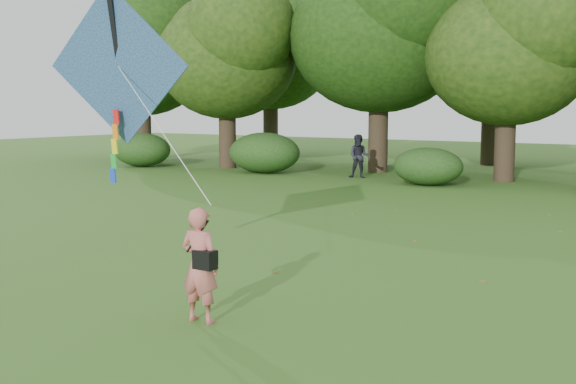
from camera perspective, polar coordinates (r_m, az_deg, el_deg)
The scene contains 7 objects.
ground at distance 10.93m, azimuth -4.04°, elevation -9.03°, with size 100.00×100.00×0.00m, color #265114.
man_kite_flyer at distance 10.05m, azimuth -6.98°, elevation -5.75°, with size 0.59×0.39×1.61m, color #C3635C.
bystander_left at distance 29.94m, azimuth 5.64°, elevation 2.83°, with size 0.88×0.68×1.80m, color #22212C.
crossbody_bag at distance 9.93m, azimuth -6.58°, elevation -5.27°, with size 0.43×0.20×0.68m.
flying_kite at distance 12.90m, azimuth -13.28°, elevation 9.50°, with size 4.58×1.89×3.39m.
shrub_band at distance 27.00m, azimuth 17.87°, elevation 2.00°, with size 39.15×3.22×1.88m.
fallen_leaves at distance 16.47m, azimuth 11.57°, elevation -3.72°, with size 9.74×14.89×0.01m.
Camera 1 is at (6.38, -8.36, 2.99)m, focal length 45.00 mm.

